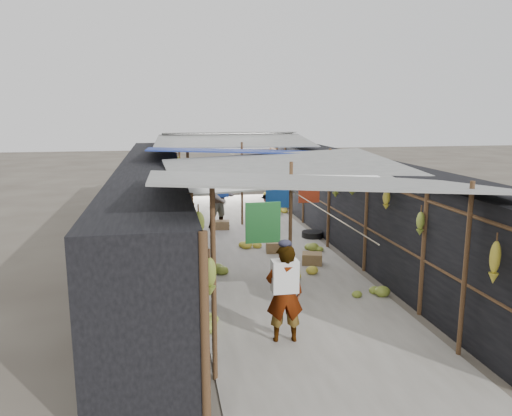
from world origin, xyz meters
TOP-DOWN VIEW (x-y plane):
  - ground at (0.00, 0.00)m, footprint 80.00×80.00m
  - aisle_slab at (0.00, 6.50)m, footprint 3.60×16.00m
  - stall_left at (-2.70, 6.50)m, footprint 1.40×15.00m
  - stall_right at (2.70, 6.50)m, footprint 1.40×15.00m
  - crate_near at (0.34, 5.77)m, footprint 0.52×0.44m
  - crate_mid at (0.96, 4.63)m, footprint 0.55×0.49m
  - crate_back at (-0.69, 8.51)m, footprint 0.47×0.40m
  - black_basin at (1.70, 7.05)m, footprint 0.59×0.59m
  - vendor_elderly at (-0.62, 0.92)m, footprint 0.61×0.43m
  - shopper_blue at (-0.67, 8.77)m, footprint 1.13×1.05m
  - vendor_seated at (0.84, 9.32)m, footprint 0.40×0.62m
  - market_canopy at (0.02, 6.83)m, footprint 5.62×15.20m
  - hanging_bananas at (0.02, 6.62)m, footprint 3.95×14.04m
  - floor_bananas at (-0.08, 5.74)m, footprint 3.75×10.04m

SIDE VIEW (x-z plane):
  - ground at x=0.00m, z-range 0.00..0.00m
  - aisle_slab at x=0.00m, z-range 0.00..0.02m
  - black_basin at x=1.70m, z-range 0.00..0.18m
  - crate_back at x=-0.69m, z-range 0.00..0.27m
  - crate_mid at x=0.96m, z-range 0.00..0.28m
  - crate_near at x=0.34m, z-range 0.00..0.29m
  - floor_bananas at x=-0.08m, z-range -0.02..0.33m
  - vendor_seated at x=0.84m, z-range 0.00..0.91m
  - vendor_elderly at x=-0.62m, z-range 0.00..1.57m
  - shopper_blue at x=-0.67m, z-range 0.00..1.86m
  - stall_left at x=-2.70m, z-range 0.00..2.30m
  - stall_right at x=2.70m, z-range 0.00..2.30m
  - hanging_bananas at x=0.02m, z-range 1.27..2.07m
  - market_canopy at x=0.02m, z-range 1.02..3.79m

